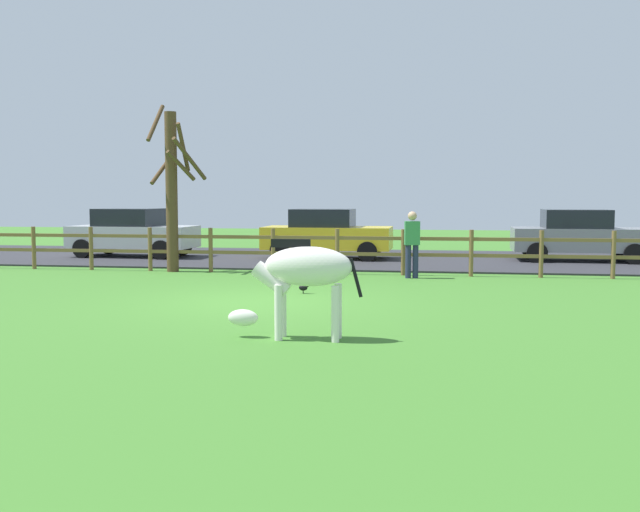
# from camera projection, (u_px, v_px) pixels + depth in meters

# --- Properties ---
(ground_plane) EXTENTS (60.00, 60.00, 0.00)m
(ground_plane) POSITION_uv_depth(u_px,v_px,m) (257.00, 301.00, 13.57)
(ground_plane) COLOR #3D7528
(parking_asphalt) EXTENTS (28.00, 7.40, 0.05)m
(parking_asphalt) POSITION_uv_depth(u_px,v_px,m) (328.00, 258.00, 22.72)
(parking_asphalt) COLOR #2D2D33
(parking_asphalt) RESTS_ON ground_plane
(paddock_fence) EXTENTS (20.46, 0.11, 1.17)m
(paddock_fence) POSITION_uv_depth(u_px,v_px,m) (273.00, 248.00, 18.56)
(paddock_fence) COLOR brown
(paddock_fence) RESTS_ON ground_plane
(bare_tree) EXTENTS (1.39, 1.36, 4.47)m
(bare_tree) POSITION_uv_depth(u_px,v_px,m) (172.00, 186.00, 18.78)
(bare_tree) COLOR #513A23
(bare_tree) RESTS_ON ground_plane
(zebra) EXTENTS (1.93, 0.48, 1.41)m
(zebra) POSITION_uv_depth(u_px,v_px,m) (302.00, 274.00, 9.92)
(zebra) COLOR white
(zebra) RESTS_ON ground_plane
(crow_on_grass) EXTENTS (0.21, 0.10, 0.20)m
(crow_on_grass) POSITION_uv_depth(u_px,v_px,m) (304.00, 287.00, 14.66)
(crow_on_grass) COLOR black
(crow_on_grass) RESTS_ON ground_plane
(parked_car_yellow) EXTENTS (4.03, 1.94, 1.56)m
(parked_car_yellow) POSITION_uv_depth(u_px,v_px,m) (326.00, 233.00, 22.36)
(parked_car_yellow) COLOR yellow
(parked_car_yellow) RESTS_ON parking_asphalt
(parked_car_silver) EXTENTS (4.08, 2.05, 1.56)m
(parked_car_silver) POSITION_uv_depth(u_px,v_px,m) (132.00, 232.00, 23.08)
(parked_car_silver) COLOR #B7BABF
(parked_car_silver) RESTS_ON parking_asphalt
(parked_car_grey) EXTENTS (4.04, 1.96, 1.56)m
(parked_car_grey) POSITION_uv_depth(u_px,v_px,m) (579.00, 235.00, 21.49)
(parked_car_grey) COLOR slate
(parked_car_grey) RESTS_ON parking_asphalt
(visitor_near_fence) EXTENTS (0.39, 0.28, 1.64)m
(visitor_near_fence) POSITION_uv_depth(u_px,v_px,m) (412.00, 241.00, 17.37)
(visitor_near_fence) COLOR #232847
(visitor_near_fence) RESTS_ON ground_plane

